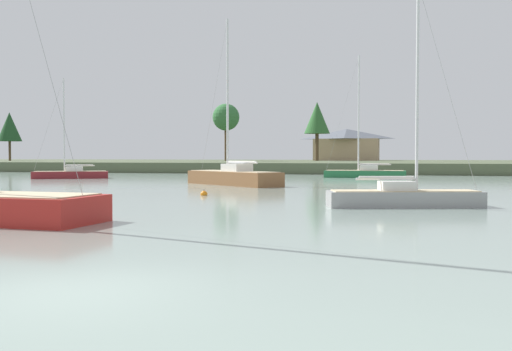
% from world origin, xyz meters
% --- Properties ---
extents(ground_plane, '(423.59, 423.59, 0.00)m').
position_xyz_m(ground_plane, '(0.00, 0.00, 0.00)').
color(ground_plane, gray).
extents(far_shore_bank, '(190.62, 52.78, 1.28)m').
position_xyz_m(far_shore_bank, '(0.00, 85.17, 0.64)').
color(far_shore_bank, '#4C563D').
rests_on(far_shore_bank, ground).
extents(sailboat_green, '(7.93, 2.54, 12.45)m').
position_xyz_m(sailboat_green, '(1.11, 50.73, 0.25)').
color(sailboat_green, '#236B3D').
rests_on(sailboat_green, ground).
extents(sailboat_grey, '(6.66, 3.34, 9.90)m').
position_xyz_m(sailboat_grey, '(5.07, 17.51, 0.21)').
color(sailboat_grey, gray).
rests_on(sailboat_grey, ground).
extents(sailboat_wood, '(8.53, 7.36, 13.00)m').
position_xyz_m(sailboat_wood, '(-7.28, 33.58, 0.28)').
color(sailboat_wood, brown).
rests_on(sailboat_wood, ground).
extents(sailboat_maroon, '(6.97, 4.86, 9.91)m').
position_xyz_m(sailboat_maroon, '(-25.72, 41.60, 0.21)').
color(sailboat_maroon, maroon).
rests_on(sailboat_maroon, ground).
extents(mooring_buoy_orange, '(0.38, 0.38, 0.43)m').
position_xyz_m(mooring_buoy_orange, '(-5.55, 22.17, 0.07)').
color(mooring_buoy_orange, orange).
rests_on(mooring_buoy_orange, ground).
extents(shore_tree_inland_b, '(4.41, 4.41, 9.35)m').
position_xyz_m(shore_tree_inland_b, '(-23.76, 84.70, 8.36)').
color(shore_tree_inland_b, brown).
rests_on(shore_tree_inland_b, far_shore_bank).
extents(shore_tree_left, '(4.17, 4.17, 9.54)m').
position_xyz_m(shore_tree_left, '(-9.18, 87.49, 8.19)').
color(shore_tree_left, brown).
rests_on(shore_tree_left, far_shore_bank).
extents(shore_tree_center_left, '(3.89, 3.89, 7.98)m').
position_xyz_m(shore_tree_center_left, '(-58.40, 76.26, 6.86)').
color(shore_tree_center_left, brown).
rests_on(shore_tree_center_left, far_shore_bank).
extents(cottage_behind_trees, '(11.85, 6.66, 5.51)m').
position_xyz_m(cottage_behind_trees, '(-5.25, 96.17, 4.13)').
color(cottage_behind_trees, tan).
rests_on(cottage_behind_trees, far_shore_bank).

